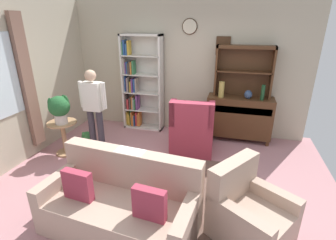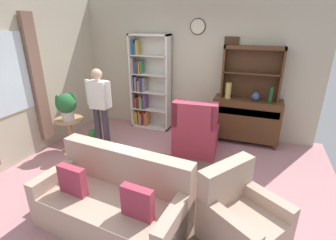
# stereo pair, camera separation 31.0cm
# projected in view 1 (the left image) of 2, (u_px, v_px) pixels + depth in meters

# --- Properties ---
(ground_plane) EXTENTS (5.40, 4.60, 0.02)m
(ground_plane) POSITION_uv_depth(u_px,v_px,m) (159.00, 180.00, 4.03)
(ground_plane) COLOR #B27A7F
(wall_back) EXTENTS (5.00, 0.09, 2.80)m
(wall_back) POSITION_uv_depth(u_px,v_px,m) (187.00, 68.00, 5.42)
(wall_back) COLOR #BCB299
(wall_back) RESTS_ON ground_plane
(wall_left) EXTENTS (0.16, 4.20, 2.80)m
(wall_left) POSITION_uv_depth(u_px,v_px,m) (8.00, 84.00, 4.09)
(wall_left) COLOR #BCB299
(wall_left) RESTS_ON ground_plane
(area_rug) EXTENTS (2.39, 2.20, 0.01)m
(area_rug) POSITION_uv_depth(u_px,v_px,m) (166.00, 193.00, 3.71)
(area_rug) COLOR brown
(area_rug) RESTS_ON ground_plane
(bookshelf) EXTENTS (0.90, 0.30, 2.10)m
(bookshelf) POSITION_uv_depth(u_px,v_px,m) (139.00, 86.00, 5.66)
(bookshelf) COLOR silver
(bookshelf) RESTS_ON ground_plane
(sideboard) EXTENTS (1.30, 0.45, 0.92)m
(sideboard) POSITION_uv_depth(u_px,v_px,m) (239.00, 116.00, 5.22)
(sideboard) COLOR #4C2D19
(sideboard) RESTS_ON ground_plane
(sideboard_hutch) EXTENTS (1.10, 0.26, 1.00)m
(sideboard_hutch) POSITION_uv_depth(u_px,v_px,m) (244.00, 64.00, 4.94)
(sideboard_hutch) COLOR #4C2D19
(sideboard_hutch) RESTS_ON sideboard
(vase_tall) EXTENTS (0.11, 0.11, 0.31)m
(vase_tall) POSITION_uv_depth(u_px,v_px,m) (221.00, 89.00, 5.04)
(vase_tall) COLOR tan
(vase_tall) RESTS_ON sideboard
(vase_round) EXTENTS (0.15, 0.15, 0.17)m
(vase_round) POSITION_uv_depth(u_px,v_px,m) (248.00, 95.00, 4.95)
(vase_round) COLOR #33476B
(vase_round) RESTS_ON sideboard
(bottle_wine) EXTENTS (0.07, 0.07, 0.30)m
(bottle_wine) POSITION_uv_depth(u_px,v_px,m) (263.00, 93.00, 4.84)
(bottle_wine) COLOR #194223
(bottle_wine) RESTS_ON sideboard
(couch_floral) EXTENTS (1.87, 1.02, 0.90)m
(couch_floral) POSITION_uv_depth(u_px,v_px,m) (122.00, 205.00, 3.00)
(couch_floral) COLOR tan
(couch_floral) RESTS_ON ground_plane
(armchair_floral) EXTENTS (1.07, 1.06, 0.88)m
(armchair_floral) POSITION_uv_depth(u_px,v_px,m) (249.00, 214.00, 2.89)
(armchair_floral) COLOR tan
(armchair_floral) RESTS_ON ground_plane
(wingback_chair) EXTENTS (0.84, 0.86, 1.05)m
(wingback_chair) POSITION_uv_depth(u_px,v_px,m) (192.00, 133.00, 4.76)
(wingback_chair) COLOR #A33347
(wingback_chair) RESTS_ON ground_plane
(plant_stand) EXTENTS (0.52, 0.52, 0.64)m
(plant_stand) POSITION_uv_depth(u_px,v_px,m) (64.00, 134.00, 4.68)
(plant_stand) COLOR #A87F56
(plant_stand) RESTS_ON ground_plane
(potted_plant_large) EXTENTS (0.37, 0.37, 0.51)m
(potted_plant_large) POSITION_uv_depth(u_px,v_px,m) (60.00, 108.00, 4.42)
(potted_plant_large) COLOR beige
(potted_plant_large) RESTS_ON plant_stand
(potted_plant_small) EXTENTS (0.21, 0.21, 0.29)m
(potted_plant_small) POSITION_uv_depth(u_px,v_px,m) (87.00, 137.00, 5.07)
(potted_plant_small) COLOR beige
(potted_plant_small) RESTS_ON ground_plane
(person_reading) EXTENTS (0.52, 0.21, 1.56)m
(person_reading) POSITION_uv_depth(u_px,v_px,m) (94.00, 106.00, 4.62)
(person_reading) COLOR #38333D
(person_reading) RESTS_ON ground_plane
(coffee_table) EXTENTS (0.80, 0.50, 0.42)m
(coffee_table) POSITION_uv_depth(u_px,v_px,m) (159.00, 173.00, 3.57)
(coffee_table) COLOR #4C2D19
(coffee_table) RESTS_ON ground_plane
(book_stack) EXTENTS (0.21, 0.14, 0.06)m
(book_stack) POSITION_uv_depth(u_px,v_px,m) (155.00, 164.00, 3.61)
(book_stack) COLOR #B22D33
(book_stack) RESTS_ON coffee_table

